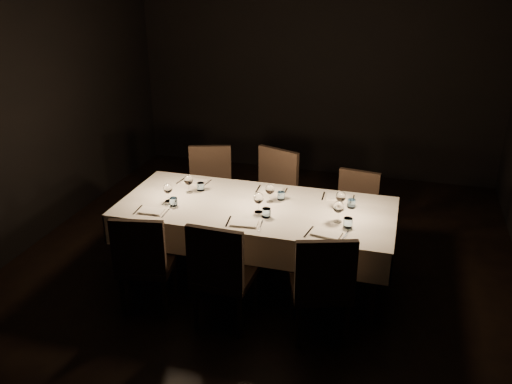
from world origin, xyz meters
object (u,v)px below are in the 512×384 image
(dining_table, at_px, (256,213))
(chair_far_left, at_px, (210,186))
(chair_near_center, at_px, (221,271))
(chair_near_left, at_px, (144,259))
(chair_near_right, at_px, (322,283))
(chair_far_center, at_px, (272,193))
(chair_far_right, at_px, (355,209))

(dining_table, relative_size, chair_far_left, 2.61)
(chair_near_center, xyz_separation_m, chair_far_left, (-0.70, 1.64, -0.00))
(dining_table, bearing_deg, chair_near_left, -134.55)
(chair_near_left, distance_m, chair_near_right, 1.52)
(chair_near_left, distance_m, chair_near_center, 0.70)
(chair_near_center, relative_size, chair_far_center, 0.96)
(dining_table, relative_size, chair_near_right, 2.62)
(dining_table, height_order, chair_far_right, chair_far_right)
(chair_near_right, bearing_deg, chair_far_right, -111.30)
(dining_table, relative_size, chair_near_left, 2.70)
(chair_far_left, relative_size, chair_far_center, 0.96)
(chair_far_center, height_order, chair_far_right, chair_far_center)
(chair_near_center, height_order, chair_far_center, chair_far_center)
(dining_table, height_order, chair_near_left, chair_near_left)
(chair_far_center, bearing_deg, chair_far_left, -162.41)
(chair_near_left, bearing_deg, chair_far_center, -124.86)
(chair_near_center, bearing_deg, chair_far_left, -64.85)
(chair_far_right, bearing_deg, chair_near_right, -84.83)
(chair_near_left, relative_size, chair_far_center, 0.93)
(chair_near_left, height_order, chair_near_right, chair_near_right)
(dining_table, distance_m, chair_near_center, 0.82)
(chair_far_left, xyz_separation_m, chair_far_right, (1.60, -0.08, -0.04))
(chair_near_center, bearing_deg, chair_far_center, -88.24)
(chair_far_left, bearing_deg, dining_table, -64.81)
(chair_near_left, relative_size, chair_near_right, 0.97)
(dining_table, relative_size, chair_far_center, 2.50)
(chair_near_left, relative_size, chair_far_left, 0.97)
(chair_far_center, bearing_deg, chair_far_right, 16.93)
(chair_near_center, distance_m, chair_near_right, 0.82)
(dining_table, distance_m, chair_near_left, 1.11)
(chair_far_left, bearing_deg, chair_near_left, -107.44)
(chair_far_right, bearing_deg, dining_table, -129.42)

